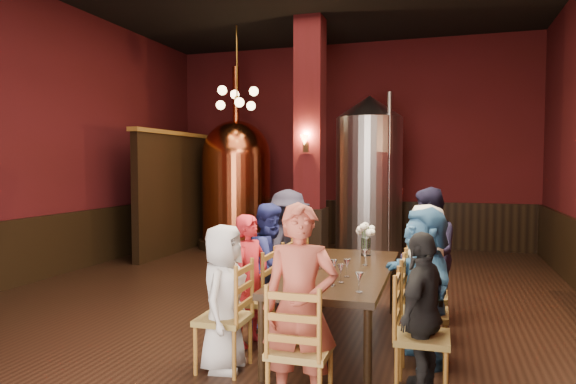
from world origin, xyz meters
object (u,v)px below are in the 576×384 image
(person_1, at_px, (250,280))
(rose_vase, at_px, (366,234))
(copper_kettle, at_px, (236,182))
(person_2, at_px, (271,264))
(steel_vessel, at_px, (369,176))
(dining_table, at_px, (340,275))
(person_0, at_px, (223,297))

(person_1, xyz_separation_m, rose_vase, (0.99, 1.18, 0.35))
(person_1, distance_m, copper_kettle, 6.14)
(person_2, height_order, copper_kettle, copper_kettle)
(person_1, height_order, steel_vessel, steel_vessel)
(dining_table, bearing_deg, rose_vase, 79.93)
(person_0, bearing_deg, copper_kettle, 17.18)
(dining_table, xyz_separation_m, person_2, (-0.85, 0.32, 0.00))
(person_2, height_order, rose_vase, person_2)
(person_2, xyz_separation_m, rose_vase, (0.99, 0.52, 0.32))
(copper_kettle, bearing_deg, dining_table, -57.43)
(dining_table, relative_size, steel_vessel, 0.76)
(person_1, height_order, person_2, person_2)
(rose_vase, bearing_deg, person_2, -152.37)
(dining_table, xyz_separation_m, person_1, (-0.85, -0.34, -0.03))
(person_0, distance_m, rose_vase, 2.12)
(person_1, bearing_deg, rose_vase, -23.59)
(person_1, relative_size, steel_vessel, 0.41)
(person_1, height_order, rose_vase, person_1)
(person_0, distance_m, person_1, 0.67)
(person_2, bearing_deg, rose_vase, -56.03)
(person_0, xyz_separation_m, person_2, (-0.01, 1.33, 0.04))
(person_0, bearing_deg, dining_table, -44.38)
(steel_vessel, bearing_deg, person_2, -94.83)
(dining_table, relative_size, person_2, 1.75)
(rose_vase, bearing_deg, person_0, -117.88)
(person_2, bearing_deg, person_0, -173.03)
(steel_vessel, bearing_deg, dining_table, -85.07)
(person_0, xyz_separation_m, steel_vessel, (0.39, 6.17, 0.94))
(steel_vessel, height_order, rose_vase, steel_vessel)
(copper_kettle, bearing_deg, person_1, -65.89)
(dining_table, xyz_separation_m, rose_vase, (0.14, 0.84, 0.32))
(steel_vessel, distance_m, rose_vase, 4.40)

